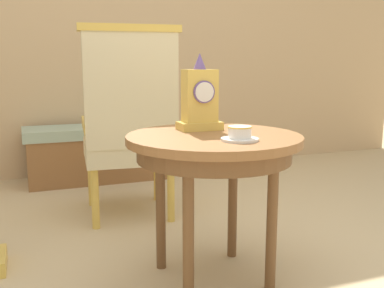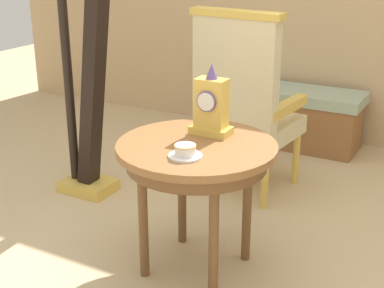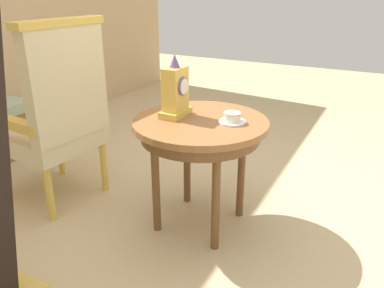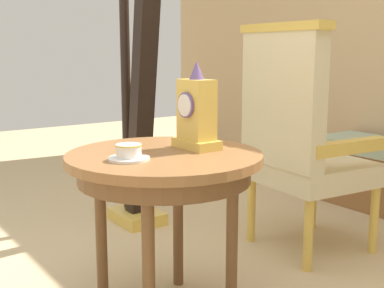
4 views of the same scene
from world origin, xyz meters
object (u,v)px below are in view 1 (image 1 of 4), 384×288
(side_table, at_px, (214,152))
(mantel_clock, at_px, (200,99))
(teacup_left, at_px, (240,134))
(armchair, at_px, (129,122))
(window_bench, at_px, (97,153))

(side_table, distance_m, mantel_clock, 0.26)
(mantel_clock, bearing_deg, teacup_left, -83.04)
(armchair, relative_size, window_bench, 1.03)
(side_table, distance_m, teacup_left, 0.20)
(side_table, xyz_separation_m, window_bench, (-0.20, 1.88, -0.34))
(window_bench, bearing_deg, teacup_left, -83.37)
(mantel_clock, distance_m, armchair, 0.77)
(armchair, bearing_deg, teacup_left, -79.80)
(teacup_left, height_order, window_bench, teacup_left)
(side_table, distance_m, window_bench, 1.92)
(mantel_clock, height_order, armchair, armchair)
(teacup_left, xyz_separation_m, armchair, (-0.19, 1.05, -0.07))
(armchair, xyz_separation_m, window_bench, (-0.05, 0.99, -0.37))
(teacup_left, bearing_deg, side_table, 101.68)
(armchair, bearing_deg, mantel_clock, -78.43)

